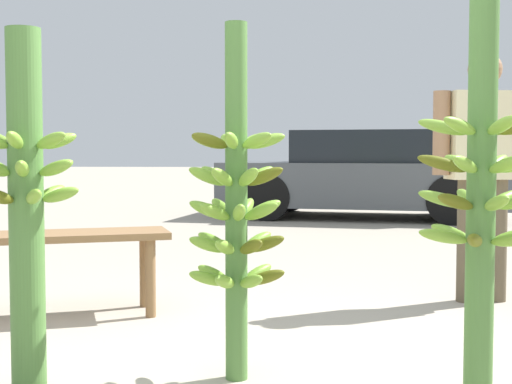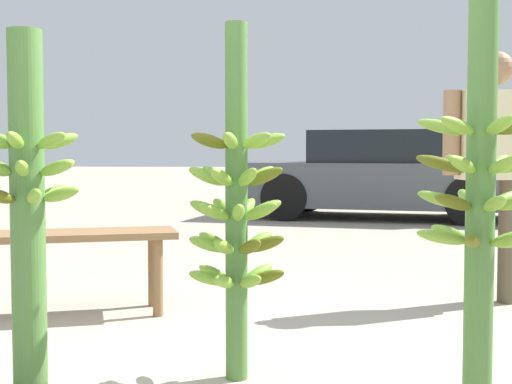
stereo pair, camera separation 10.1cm
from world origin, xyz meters
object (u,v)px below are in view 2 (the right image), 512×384
object	(u,v)px
banana_stalk_center	(236,206)
market_bench	(63,245)
vendor_person	(494,156)
parked_car	(383,175)
banana_stalk_right	(480,194)
banana_stalk_left	(28,203)

from	to	relation	value
banana_stalk_center	market_bench	size ratio (longest dim) A/B	1.10
banana_stalk_center	vendor_person	size ratio (longest dim) A/B	0.94
banana_stalk_center	parked_car	distance (m)	7.51
banana_stalk_right	vendor_person	bearing A→B (deg)	75.98
banana_stalk_right	vendor_person	xyz separation A→B (m)	(0.48, 1.92, 0.13)
market_bench	vendor_person	bearing A→B (deg)	-6.18
vendor_person	parked_car	distance (m)	5.78
parked_car	vendor_person	bearing A→B (deg)	-167.82
vendor_person	banana_stalk_right	bearing A→B (deg)	65.78
vendor_person	market_bench	xyz separation A→B (m)	(-2.56, -0.62, -0.52)
banana_stalk_center	banana_stalk_left	bearing A→B (deg)	-165.02
banana_stalk_right	parked_car	xyz separation A→B (m)	(0.23, 7.69, -0.19)
banana_stalk_right	parked_car	distance (m)	7.70
banana_stalk_left	vendor_person	bearing A→B (deg)	40.03
banana_stalk_right	vendor_person	world-z (taller)	vendor_person
banana_stalk_center	vendor_person	xyz separation A→B (m)	(1.42, 1.65, 0.20)
banana_stalk_center	market_bench	xyz separation A→B (m)	(-1.15, 1.04, -0.32)
banana_stalk_left	market_bench	bearing A→B (deg)	105.10
banana_stalk_right	market_bench	world-z (taller)	banana_stalk_right
banana_stalk_center	banana_stalk_right	size ratio (longest dim) A/B	0.95
banana_stalk_right	market_bench	xyz separation A→B (m)	(-2.08, 1.31, -0.39)
market_bench	parked_car	world-z (taller)	parked_car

